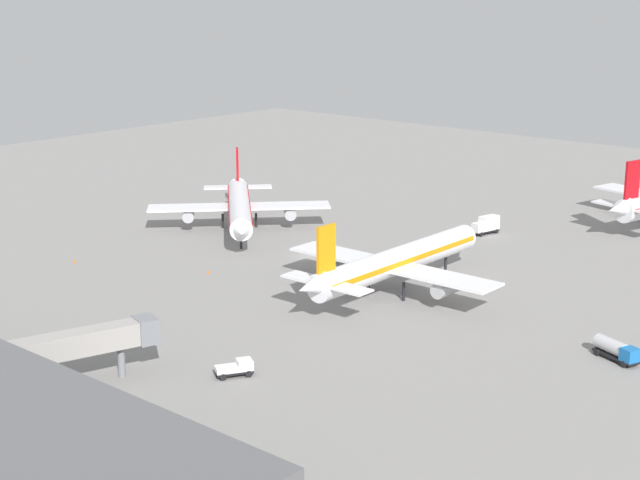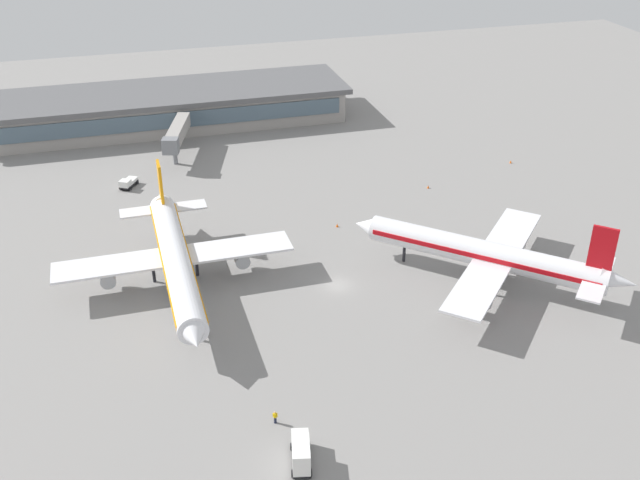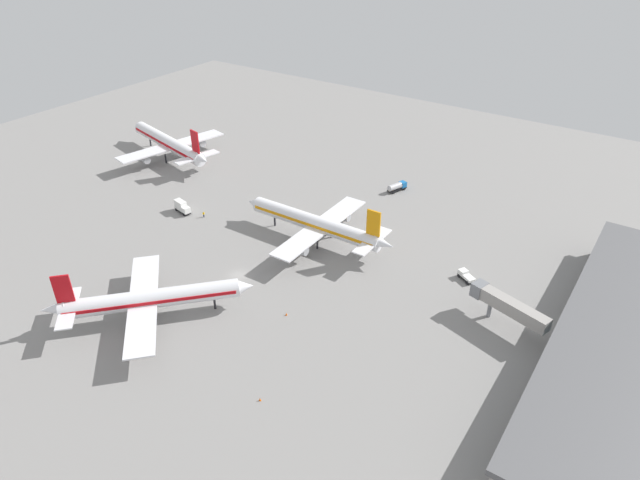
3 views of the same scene
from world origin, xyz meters
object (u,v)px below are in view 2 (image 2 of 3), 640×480
safety_cone_mid_apron (511,162)px  safety_cone_far_side (428,187)px  airplane_at_gate (487,254)px  pushback_tractor (128,183)px  catering_truck (301,452)px  airplane_distant (175,259)px  ground_crew_worker (275,417)px  safety_cone_near_gate (337,225)px

safety_cone_mid_apron → safety_cone_far_side: 22.14m
airplane_at_gate → safety_cone_mid_apron: 47.94m
pushback_tractor → safety_cone_mid_apron: size_ratio=7.93×
pushback_tractor → safety_cone_mid_apron: (-76.05, 9.36, -0.67)m
airplane_at_gate → catering_truck: (36.02, 28.39, -3.03)m
pushback_tractor → safety_cone_mid_apron: 76.63m
airplane_distant → safety_cone_mid_apron: 76.69m
ground_crew_worker → safety_cone_mid_apron: bearing=154.1°
ground_crew_worker → safety_cone_mid_apron: (-63.45, -61.36, -0.55)m
safety_cone_near_gate → ground_crew_worker: bearing=64.6°
pushback_tractor → safety_cone_near_gate: (-33.66, 26.36, -0.67)m
catering_truck → safety_cone_far_side: 74.08m
pushback_tractor → safety_cone_far_side: pushback_tractor is taller
pushback_tractor → safety_cone_far_side: size_ratio=7.93×
ground_crew_worker → safety_cone_far_side: size_ratio=2.78×
airplane_at_gate → airplane_distant: 46.08m
airplane_at_gate → ground_crew_worker: (37.27, 21.44, -3.88)m
pushback_tractor → safety_cone_far_side: 57.25m
airplane_at_gate → catering_truck: airplane_at_gate is taller
pushback_tractor → safety_cone_near_gate: 42.76m
airplane_at_gate → safety_cone_mid_apron: bearing=-80.0°
pushback_tractor → safety_cone_mid_apron: pushback_tractor is taller
ground_crew_worker → safety_cone_far_side: 69.15m
catering_truck → safety_cone_mid_apron: (-62.20, -68.31, -1.40)m
airplane_at_gate → ground_crew_worker: 43.17m
safety_cone_mid_apron → safety_cone_far_side: bearing=17.6°
ground_crew_worker → pushback_tractor: bearing=-149.9°
safety_cone_near_gate → safety_cone_mid_apron: bearing=-158.1°
ground_crew_worker → airplane_at_gate: bearing=139.9°
airplane_at_gate → safety_cone_near_gate: 28.42m
airplane_at_gate → safety_cone_near_gate: size_ratio=56.97×
airplane_distant → ground_crew_worker: size_ratio=26.35×
ground_crew_worker → safety_cone_near_gate: bearing=174.6°
airplane_distant → ground_crew_worker: (-7.45, 32.51, -4.03)m
catering_truck → airplane_at_gate: bearing=-39.4°
pushback_tractor → ground_crew_worker: bearing=40.4°
airplane_distant → safety_cone_near_gate: size_ratio=73.35×
airplane_distant → safety_cone_near_gate: bearing=112.0°
safety_cone_near_gate → airplane_distant: bearing=22.6°
safety_cone_near_gate → catering_truck: bearing=68.9°
airplane_at_gate → safety_cone_near_gate: (16.21, -22.92, -4.43)m
airplane_distant → pushback_tractor: bearing=-172.9°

